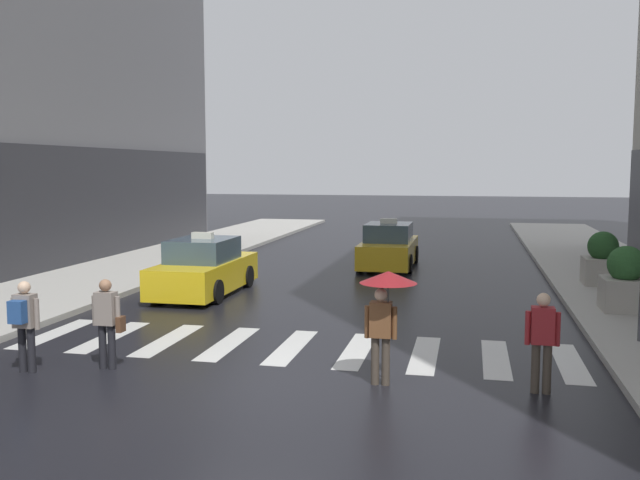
% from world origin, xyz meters
% --- Properties ---
extents(ground_plane, '(160.00, 160.00, 0.00)m').
position_xyz_m(ground_plane, '(0.00, 0.00, 0.00)').
color(ground_plane, black).
extents(crosswalk_markings, '(11.30, 2.80, 0.01)m').
position_xyz_m(crosswalk_markings, '(-0.00, 3.00, 0.00)').
color(crosswalk_markings, silver).
rests_on(crosswalk_markings, ground).
extents(taxi_lead, '(1.95, 4.55, 1.80)m').
position_xyz_m(taxi_lead, '(-3.96, 8.24, 0.72)').
color(taxi_lead, yellow).
rests_on(taxi_lead, ground).
extents(taxi_second, '(1.93, 4.54, 1.80)m').
position_xyz_m(taxi_second, '(0.62, 14.78, 0.72)').
color(taxi_second, gold).
rests_on(taxi_second, ground).
extents(pedestrian_with_umbrella, '(0.96, 0.96, 1.94)m').
position_xyz_m(pedestrian_with_umbrella, '(2.16, 0.94, 1.52)').
color(pedestrian_with_umbrella, '#473D33').
rests_on(pedestrian_with_umbrella, ground).
extents(pedestrian_with_backpack, '(0.55, 0.43, 1.65)m').
position_xyz_m(pedestrian_with_backpack, '(-4.17, 0.27, 0.97)').
color(pedestrian_with_backpack, black).
rests_on(pedestrian_with_backpack, ground).
extents(pedestrian_with_handbag, '(0.60, 0.24, 1.65)m').
position_xyz_m(pedestrian_with_handbag, '(-2.86, 0.81, 0.93)').
color(pedestrian_with_handbag, black).
rests_on(pedestrian_with_handbag, ground).
extents(pedestrian_plain_coat, '(0.55, 0.24, 1.65)m').
position_xyz_m(pedestrian_plain_coat, '(4.69, 1.05, 0.94)').
color(pedestrian_plain_coat, '#473D33').
rests_on(pedestrian_plain_coat, ground).
extents(planter_near_corner, '(1.10, 1.10, 1.60)m').
position_xyz_m(planter_near_corner, '(7.27, 7.55, 0.87)').
color(planter_near_corner, '#A8A399').
rests_on(planter_near_corner, curb_right).
extents(planter_mid_block, '(1.10, 1.10, 1.60)m').
position_xyz_m(planter_mid_block, '(7.42, 11.51, 0.87)').
color(planter_mid_block, '#A8A399').
rests_on(planter_mid_block, curb_right).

